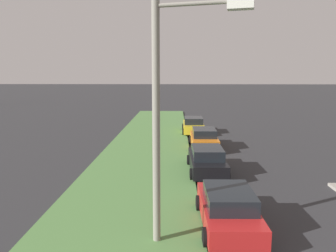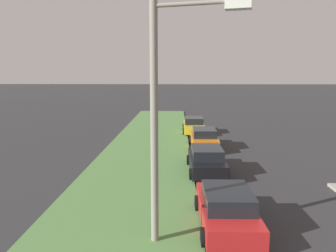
# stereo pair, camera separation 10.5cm
# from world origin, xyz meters

# --- Properties ---
(grass_median) EXTENTS (60.00, 6.00, 0.12)m
(grass_median) POSITION_xyz_m (10.00, 6.56, 0.06)
(grass_median) COLOR #517F42
(grass_median) RESTS_ON ground
(parked_car_red) EXTENTS (4.33, 2.07, 1.47)m
(parked_car_red) POSITION_xyz_m (5.50, 2.68, 0.72)
(parked_car_red) COLOR red
(parked_car_red) RESTS_ON ground
(parked_car_black) EXTENTS (4.33, 2.08, 1.47)m
(parked_car_black) POSITION_xyz_m (11.90, 2.82, 0.72)
(parked_car_black) COLOR black
(parked_car_black) RESTS_ON ground
(parked_car_orange) EXTENTS (4.30, 2.02, 1.47)m
(parked_car_orange) POSITION_xyz_m (17.85, 2.49, 0.72)
(parked_car_orange) COLOR orange
(parked_car_orange) RESTS_ON ground
(parked_car_yellow) EXTENTS (4.32, 2.06, 1.47)m
(parked_car_yellow) POSITION_xyz_m (23.83, 2.94, 0.72)
(parked_car_yellow) COLOR gold
(parked_car_yellow) RESTS_ON ground
(streetlight) EXTENTS (0.98, 2.83, 7.50)m
(streetlight) POSITION_xyz_m (4.29, 4.79, 4.39)
(streetlight) COLOR gray
(streetlight) RESTS_ON ground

